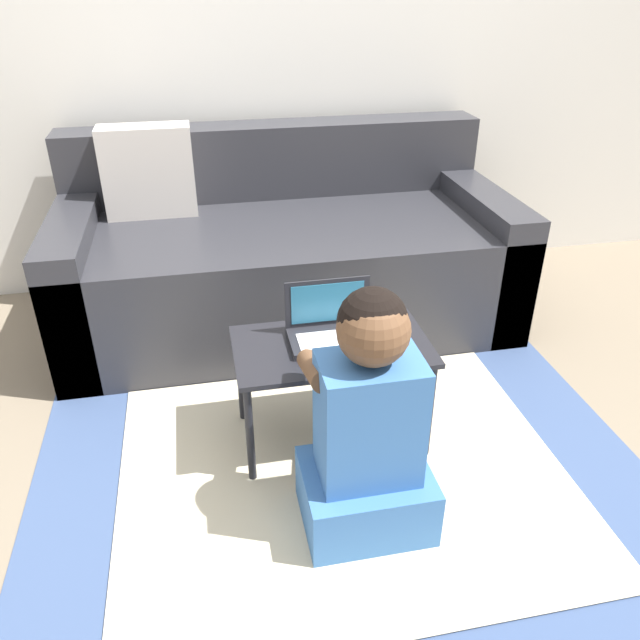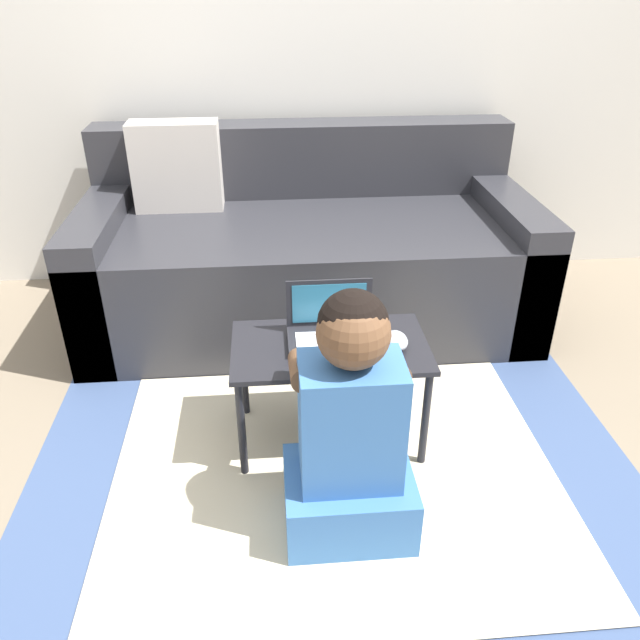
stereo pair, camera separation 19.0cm
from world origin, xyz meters
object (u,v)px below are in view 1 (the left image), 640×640
Objects in this scene: laptop at (331,330)px; person_seated at (368,430)px; couch at (284,255)px; laptop_desk at (332,356)px; computer_mouse at (397,336)px.

person_seated reaches higher than laptop.
couch is 3.06× the size of laptop_desk.
laptop_desk is at bearing 171.98° from computer_mouse.
laptop is at bearing 91.44° from person_seated.
couch is at bearing 103.44° from computer_mouse.
laptop reaches higher than computer_mouse.
couch is 6.90× the size of laptop.
person_seated is (0.03, -1.23, 0.04)m from couch.
couch is 2.53× the size of person_seated.
laptop_desk is (0.02, -0.86, 0.03)m from couch.
laptop is at bearing -88.54° from couch.
couch reaches higher than laptop.
couch is at bearing 91.45° from person_seated.
laptop is 0.40m from person_seated.
computer_mouse is at bearing -16.46° from laptop.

